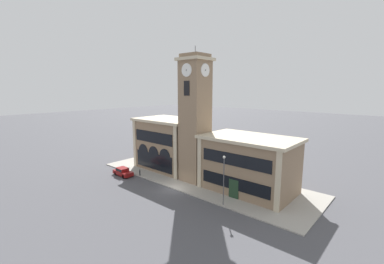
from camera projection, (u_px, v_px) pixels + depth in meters
ground_plane at (173, 189)px, 39.09m from camera, size 300.00×300.00×0.00m
sidewalk_kerb at (200, 178)px, 43.88m from camera, size 38.56×12.98×0.15m
clock_tower at (195, 119)px, 41.12m from camera, size 4.59×4.59×21.64m
town_hall_left_wing at (169, 144)px, 48.77m from camera, size 12.49×8.55×9.61m
town_hall_right_wing at (249, 164)px, 37.88m from camera, size 13.74×8.55×8.25m
parked_car_near at (123, 172)px, 45.15m from camera, size 4.09×1.82×1.40m
street_lamp at (224, 174)px, 32.84m from camera, size 0.36×0.36×6.60m
bollard at (140, 173)px, 44.83m from camera, size 0.18×0.18×1.06m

